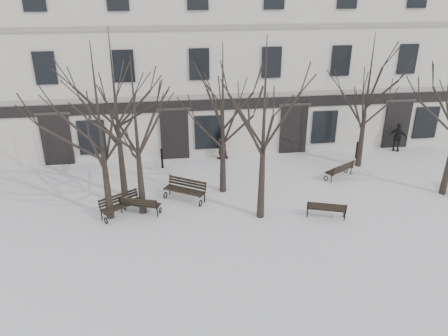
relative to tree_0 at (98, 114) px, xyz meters
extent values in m
plane|color=silver|center=(6.58, -1.42, -4.73)|extent=(100.00, 100.00, 0.00)
cube|color=beige|center=(6.58, 11.58, 0.77)|extent=(40.00, 10.00, 11.00)
cube|color=gray|center=(6.58, 6.55, -1.13)|extent=(40.00, 0.12, 0.25)
cube|color=gray|center=(6.58, 6.55, 2.57)|extent=(40.00, 0.12, 0.25)
cube|color=black|center=(6.58, 6.54, -1.63)|extent=(40.00, 0.10, 0.60)
cube|color=black|center=(-3.42, 6.52, -3.28)|extent=(1.60, 0.22, 2.90)
cube|color=#2D2B28|center=(-3.42, 6.48, -1.78)|extent=(1.90, 0.08, 0.18)
cube|color=black|center=(-1.52, 6.53, -3.23)|extent=(1.50, 0.14, 2.00)
cube|color=black|center=(3.08, 6.52, -3.28)|extent=(1.60, 0.22, 2.90)
cube|color=#2D2B28|center=(3.08, 6.48, -1.78)|extent=(1.90, 0.08, 0.18)
cube|color=black|center=(4.98, 6.53, -3.23)|extent=(1.50, 0.14, 2.00)
cube|color=black|center=(10.08, 6.52, -3.28)|extent=(1.60, 0.22, 2.90)
cube|color=#2D2B28|center=(10.08, 6.48, -1.78)|extent=(1.90, 0.08, 0.18)
cube|color=black|center=(11.98, 6.53, -3.23)|extent=(1.50, 0.14, 2.00)
cube|color=black|center=(16.58, 6.52, -3.28)|extent=(1.60, 0.22, 2.90)
cube|color=#2D2B28|center=(16.58, 6.48, -1.78)|extent=(1.90, 0.08, 0.18)
cube|color=black|center=(18.48, 6.53, -3.23)|extent=(1.50, 0.14, 2.00)
cube|color=black|center=(-3.42, 6.53, 0.67)|extent=(1.10, 0.14, 1.70)
cube|color=black|center=(0.58, 6.53, 0.67)|extent=(1.10, 0.14, 1.70)
cube|color=black|center=(4.58, 6.53, 0.67)|extent=(1.10, 0.14, 1.70)
cube|color=black|center=(8.58, 6.53, 0.67)|extent=(1.10, 0.14, 1.70)
cube|color=black|center=(12.58, 6.53, 0.67)|extent=(1.10, 0.14, 1.70)
cube|color=black|center=(16.58, 6.53, 0.67)|extent=(1.10, 0.14, 1.70)
cone|color=black|center=(0.00, 0.00, -3.14)|extent=(0.34, 0.34, 3.18)
cone|color=black|center=(1.41, 0.26, -3.26)|extent=(0.34, 0.34, 2.93)
cone|color=black|center=(6.56, -0.80, -3.09)|extent=(0.34, 0.34, 3.27)
cone|color=black|center=(15.87, 0.20, -3.30)|extent=(0.34, 0.34, 2.85)
cone|color=black|center=(0.47, 2.09, -3.07)|extent=(0.34, 0.34, 3.31)
cone|color=black|center=(5.25, 1.91, -3.22)|extent=(0.34, 0.34, 3.02)
cone|color=black|center=(13.20, 4.03, -3.22)|extent=(0.34, 0.34, 3.03)
torus|color=black|center=(-0.14, -0.52, -4.58)|extent=(0.21, 0.29, 0.31)
cylinder|color=black|center=(-0.34, -0.20, -4.49)|extent=(0.05, 0.05, 0.47)
cube|color=black|center=(-0.24, -0.36, -4.25)|extent=(0.36, 0.52, 0.05)
torus|color=black|center=(1.38, 0.44, -4.58)|extent=(0.21, 0.29, 0.31)
cylinder|color=black|center=(1.17, 0.76, -4.49)|extent=(0.05, 0.05, 0.47)
cube|color=black|center=(1.28, 0.60, -4.25)|extent=(0.36, 0.52, 0.05)
cube|color=black|center=(0.64, -0.07, -4.23)|extent=(1.66, 1.10, 0.04)
cube|color=black|center=(0.56, 0.05, -4.23)|extent=(1.66, 1.10, 0.04)
cube|color=black|center=(0.48, 0.18, -4.23)|extent=(1.66, 1.10, 0.04)
cube|color=black|center=(0.41, 0.30, -4.23)|extent=(1.66, 1.10, 0.04)
cube|color=black|center=(0.38, 0.34, -4.09)|extent=(1.62, 1.05, 0.09)
cube|color=black|center=(0.37, 0.35, -3.97)|extent=(1.62, 1.05, 0.09)
cube|color=black|center=(0.36, 0.37, -3.84)|extent=(1.62, 1.05, 0.09)
cylinder|color=black|center=(-0.39, -0.13, -4.04)|extent=(0.12, 0.15, 0.52)
cylinder|color=black|center=(1.13, 0.83, -4.04)|extent=(0.12, 0.15, 0.52)
torus|color=black|center=(2.17, 0.10, -4.59)|extent=(0.14, 0.29, 0.29)
cylinder|color=black|center=(2.06, -0.24, -4.50)|extent=(0.05, 0.05, 0.45)
cube|color=black|center=(2.12, -0.07, -4.28)|extent=(0.23, 0.53, 0.05)
torus|color=black|center=(0.58, 0.65, -4.59)|extent=(0.14, 0.29, 0.29)
cylinder|color=black|center=(0.47, 0.31, -4.50)|extent=(0.05, 0.05, 0.45)
cube|color=black|center=(0.53, 0.48, -4.28)|extent=(0.23, 0.53, 0.05)
cube|color=black|center=(1.39, 0.41, -4.26)|extent=(1.71, 0.67, 0.03)
cube|color=black|center=(1.35, 0.28, -4.26)|extent=(1.71, 0.67, 0.03)
cube|color=black|center=(1.30, 0.15, -4.26)|extent=(1.71, 0.67, 0.03)
cube|color=black|center=(1.26, 0.02, -4.26)|extent=(1.71, 0.67, 0.03)
cube|color=black|center=(1.24, -0.02, -4.13)|extent=(1.69, 0.62, 0.09)
cube|color=black|center=(1.24, -0.04, -4.01)|extent=(1.69, 0.62, 0.09)
cube|color=black|center=(1.23, -0.06, -3.90)|extent=(1.69, 0.62, 0.09)
cylinder|color=black|center=(2.03, -0.31, -4.08)|extent=(0.08, 0.15, 0.49)
cylinder|color=black|center=(0.44, 0.24, -4.08)|extent=(0.08, 0.15, 0.49)
torus|color=black|center=(10.21, -1.35, -4.60)|extent=(0.13, 0.27, 0.27)
cylinder|color=black|center=(10.10, -1.67, -4.52)|extent=(0.05, 0.05, 0.42)
cube|color=black|center=(10.15, -1.51, -4.31)|extent=(0.21, 0.50, 0.05)
torus|color=black|center=(8.70, -0.84, -4.60)|extent=(0.13, 0.27, 0.27)
cylinder|color=black|center=(8.59, -1.16, -4.52)|extent=(0.05, 0.05, 0.42)
cube|color=black|center=(8.64, -1.00, -4.31)|extent=(0.21, 0.50, 0.05)
cube|color=black|center=(9.46, -1.06, -4.29)|extent=(1.62, 0.63, 0.03)
cube|color=black|center=(9.42, -1.18, -4.29)|extent=(1.62, 0.63, 0.03)
cube|color=black|center=(9.38, -1.31, -4.29)|extent=(1.62, 0.63, 0.03)
cube|color=black|center=(9.34, -1.43, -4.29)|extent=(1.62, 0.63, 0.03)
cube|color=black|center=(9.33, -1.47, -4.17)|extent=(1.61, 0.58, 0.08)
cube|color=black|center=(9.32, -1.49, -4.05)|extent=(1.61, 0.58, 0.08)
cube|color=black|center=(9.31, -1.50, -3.94)|extent=(1.61, 0.58, 0.08)
cylinder|color=black|center=(10.07, -1.74, -4.12)|extent=(0.08, 0.14, 0.47)
cylinder|color=black|center=(8.57, -1.23, -4.12)|extent=(0.08, 0.14, 0.47)
torus|color=black|center=(2.42, 1.51, -4.57)|extent=(0.22, 0.30, 0.32)
cylinder|color=black|center=(2.64, 1.85, -4.48)|extent=(0.06, 0.06, 0.50)
cube|color=black|center=(2.53, 1.68, -4.23)|extent=(0.38, 0.55, 0.06)
torus|color=black|center=(4.02, 0.49, -4.57)|extent=(0.22, 0.30, 0.32)
cylinder|color=black|center=(4.24, 0.83, -4.48)|extent=(0.06, 0.06, 0.50)
cube|color=black|center=(4.13, 0.66, -4.23)|extent=(0.38, 0.55, 0.06)
cube|color=black|center=(3.20, 0.97, -4.20)|extent=(1.75, 1.17, 0.04)
cube|color=black|center=(3.28, 1.10, -4.20)|extent=(1.75, 1.17, 0.04)
cube|color=black|center=(3.37, 1.23, -4.20)|extent=(1.75, 1.17, 0.04)
cube|color=black|center=(3.45, 1.36, -4.20)|extent=(1.75, 1.17, 0.04)
cube|color=black|center=(3.47, 1.40, -4.06)|extent=(1.72, 1.11, 0.10)
cube|color=black|center=(3.49, 1.42, -3.92)|extent=(1.72, 1.11, 0.10)
cube|color=black|center=(3.50, 1.44, -3.79)|extent=(1.72, 1.11, 0.10)
cylinder|color=black|center=(2.68, 1.93, -4.00)|extent=(0.12, 0.16, 0.56)
cylinder|color=black|center=(4.29, 0.91, -4.00)|extent=(0.12, 0.16, 0.56)
torus|color=black|center=(12.13, 3.22, -4.59)|extent=(0.19, 0.27, 0.28)
cylinder|color=black|center=(12.31, 2.91, -4.51)|extent=(0.05, 0.05, 0.44)
cube|color=black|center=(12.22, 3.07, -4.29)|extent=(0.32, 0.48, 0.05)
torus|color=black|center=(10.71, 2.37, -4.59)|extent=(0.19, 0.27, 0.28)
cylinder|color=black|center=(10.89, 2.07, -4.51)|extent=(0.05, 0.05, 0.44)
cube|color=black|center=(10.80, 2.22, -4.29)|extent=(0.32, 0.48, 0.05)
cube|color=black|center=(11.40, 2.83, -4.27)|extent=(1.55, 0.97, 0.03)
cube|color=black|center=(11.47, 2.71, -4.27)|extent=(1.55, 0.97, 0.03)
cube|color=black|center=(11.54, 2.59, -4.27)|extent=(1.55, 0.97, 0.03)
cube|color=black|center=(11.61, 2.48, -4.27)|extent=(1.55, 0.97, 0.03)
cube|color=black|center=(11.63, 2.44, -4.14)|extent=(1.52, 0.92, 0.09)
cube|color=black|center=(11.64, 2.42, -4.03)|extent=(1.52, 0.92, 0.09)
cube|color=black|center=(11.65, 2.41, -3.91)|extent=(1.52, 0.92, 0.09)
cylinder|color=black|center=(12.35, 2.85, -4.10)|extent=(0.10, 0.14, 0.48)
cylinder|color=black|center=(10.93, 2.00, -4.10)|extent=(0.10, 0.14, 0.48)
cylinder|color=black|center=(2.31, 5.17, -4.19)|extent=(0.13, 0.13, 1.08)
sphere|color=black|center=(2.31, 5.17, -3.63)|extent=(0.15, 0.15, 0.15)
cylinder|color=black|center=(13.54, 5.12, -4.26)|extent=(0.11, 0.11, 0.94)
sphere|color=black|center=(13.54, 5.12, -3.77)|extent=(0.13, 0.13, 0.13)
imported|color=black|center=(5.71, 6.14, -4.73)|extent=(0.89, 0.71, 1.78)
imported|color=black|center=(16.38, 5.81, -4.73)|extent=(1.05, 1.02, 1.76)
camera|label=1|loc=(2.69, -17.25, 5.02)|focal=35.00mm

